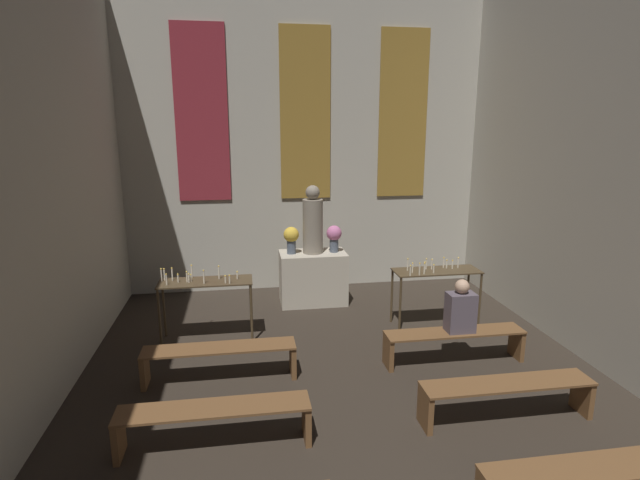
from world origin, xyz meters
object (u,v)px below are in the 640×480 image
object	(u,v)px
flower_vase_right	(334,236)
candle_rack_left	(205,289)
pew_back_left	(220,356)
altar	(313,278)
pew_third_left	(215,418)
person_seated	(461,309)
candle_rack_right	(436,277)
flower_vase_left	(291,237)
pew_second_right	(593,479)
statue	(313,223)
pew_third_right	(507,392)
pew_back_right	(454,340)

from	to	relation	value
flower_vase_right	candle_rack_left	xyz separation A→B (m)	(-2.12, -1.30, -0.41)
candle_rack_left	pew_back_left	size ratio (longest dim) A/B	0.72
altar	pew_third_left	world-z (taller)	altar
altar	person_seated	size ratio (longest dim) A/B	1.63
candle_rack_left	pew_third_left	bearing A→B (deg)	-84.82
candle_rack_left	candle_rack_right	size ratio (longest dim) A/B	1.00
flower_vase_left	pew_second_right	world-z (taller)	flower_vase_left
statue	pew_second_right	world-z (taller)	statue
altar	pew_third_right	world-z (taller)	altar
pew_third_left	candle_rack_right	bearing A→B (deg)	38.51
pew_second_right	candle_rack_right	bearing A→B (deg)	86.83
statue	flower_vase_left	bearing A→B (deg)	180.00
flower_vase_left	pew_third_left	xyz separation A→B (m)	(-1.14, -3.88, -0.87)
candle_rack_left	statue	bearing A→B (deg)	36.56
flower_vase_right	person_seated	distance (m)	2.85
statue	pew_second_right	size ratio (longest dim) A/B	0.63
candle_rack_right	pew_back_left	world-z (taller)	candle_rack_right
candle_rack_right	flower_vase_left	bearing A→B (deg)	148.30
altar	flower_vase_left	bearing A→B (deg)	180.00
pew_third_left	pew_third_right	size ratio (longest dim) A/B	1.00
pew_third_right	statue	bearing A→B (deg)	111.31
flower_vase_right	pew_third_right	distance (m)	4.14
candle_rack_left	pew_back_left	xyz separation A→B (m)	(0.23, -1.25, -0.46)
pew_third_right	pew_back_left	size ratio (longest dim) A/B	1.00
statue	candle_rack_right	world-z (taller)	statue
person_seated	pew_back_right	bearing A→B (deg)	180.00
flower_vase_right	candle_rack_left	size ratio (longest dim) A/B	0.35
flower_vase_right	pew_third_left	xyz separation A→B (m)	(-1.89, -3.88, -0.87)
statue	pew_back_left	world-z (taller)	statue
pew_back_left	altar	bearing A→B (deg)	59.25
altar	pew_back_left	world-z (taller)	altar
pew_second_right	pew_third_right	distance (m)	1.34
statue	flower_vase_right	size ratio (longest dim) A/B	2.51
flower_vase_left	candle_rack_right	size ratio (longest dim) A/B	0.35
candle_rack_right	candle_rack_left	bearing A→B (deg)	179.96
flower_vase_left	statue	bearing A→B (deg)	0.00
pew_back_left	pew_back_right	bearing A→B (deg)	0.00
statue	pew_back_right	world-z (taller)	statue
flower_vase_right	statue	bearing A→B (deg)	180.00
statue	pew_second_right	distance (m)	5.55
candle_rack_left	pew_back_right	distance (m)	3.52
flower_vase_left	flower_vase_right	distance (m)	0.74
flower_vase_right	person_seated	bearing A→B (deg)	-64.70
candle_rack_right	pew_third_right	distance (m)	2.63
pew_back_left	pew_back_right	distance (m)	3.03
statue	pew_back_right	xyz separation A→B (m)	(1.51, -2.54, -1.12)
pew_back_right	person_seated	size ratio (longest dim) A/B	2.62
flower_vase_left	pew_second_right	distance (m)	5.62
altar	candle_rack_right	bearing A→B (deg)	-36.88
candle_rack_left	pew_back_right	world-z (taller)	candle_rack_left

